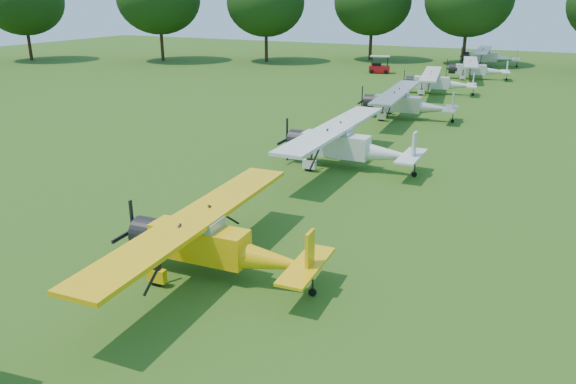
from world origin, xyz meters
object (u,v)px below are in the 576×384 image
at_px(aircraft_5, 437,81).
at_px(aircraft_7, 488,56).
at_px(aircraft_3, 346,143).
at_px(golf_cart, 379,67).
at_px(aircraft_2, 213,240).
at_px(aircraft_6, 476,68).
at_px(aircraft_4, 405,102).

distance_m(aircraft_5, aircraft_7, 24.17).
bearing_deg(aircraft_3, golf_cart, 104.31).
distance_m(aircraft_2, aircraft_6, 50.40).
height_order(aircraft_3, aircraft_6, aircraft_3).
bearing_deg(aircraft_7, aircraft_6, -92.03).
bearing_deg(aircraft_6, aircraft_5, -108.15).
distance_m(aircraft_6, golf_cart, 10.90).
distance_m(aircraft_4, golf_cart, 25.54).
height_order(aircraft_3, golf_cart, aircraft_3).
bearing_deg(golf_cart, aircraft_7, 36.82).
bearing_deg(aircraft_6, aircraft_4, -103.16).
bearing_deg(aircraft_3, aircraft_6, 87.90).
distance_m(aircraft_3, aircraft_6, 37.06).
height_order(aircraft_2, aircraft_5, aircraft_2).
height_order(aircraft_5, aircraft_6, aircraft_5).
xyz_separation_m(aircraft_4, aircraft_5, (-0.25, 12.16, -0.09)).
distance_m(aircraft_4, aircraft_6, 23.56).
xyz_separation_m(aircraft_6, golf_cart, (-10.89, 0.20, -0.55)).
relative_size(aircraft_2, aircraft_3, 0.93).
bearing_deg(aircraft_5, golf_cart, 119.31).
distance_m(aircraft_2, golf_cart, 51.66).
bearing_deg(golf_cart, aircraft_3, -88.62).
height_order(aircraft_2, golf_cart, aircraft_2).
height_order(aircraft_2, aircraft_4, aircraft_4).
bearing_deg(golf_cart, aircraft_5, -65.06).
height_order(aircraft_2, aircraft_7, aircraft_7).
distance_m(aircraft_3, aircraft_7, 49.83).
bearing_deg(aircraft_4, aircraft_5, 86.86).
bearing_deg(aircraft_5, aircraft_3, -97.53).
distance_m(aircraft_5, golf_cart, 14.78).
bearing_deg(aircraft_3, aircraft_7, 88.82).
xyz_separation_m(aircraft_4, aircraft_6, (1.44, 23.52, -0.09)).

